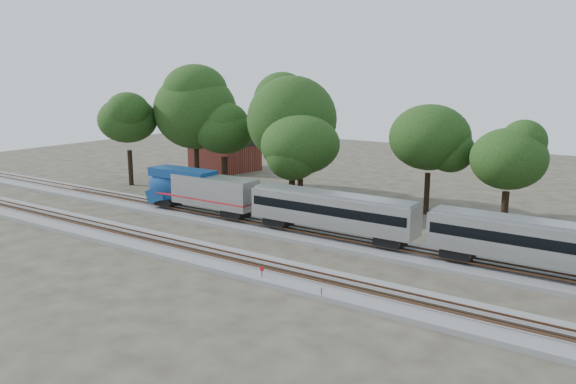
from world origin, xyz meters
name	(u,v)px	position (x,y,z in m)	size (l,w,h in m)	color
ground	(246,248)	(0.00, 0.00, 0.00)	(160.00, 160.00, 0.00)	#383328
track_far	(284,231)	(0.00, 6.00, 0.21)	(160.00, 5.00, 0.73)	slate
track_near	(216,258)	(0.00, -4.00, 0.21)	(160.00, 5.00, 0.73)	slate
train	(541,241)	(23.03, 6.00, 3.05)	(84.91, 2.92, 4.31)	silver
switch_stand_red	(262,272)	(6.07, -5.76, 0.74)	(0.37, 0.07, 1.16)	#512D19
switch_stand_white	(321,292)	(11.61, -6.38, 0.65)	(0.31, 0.16, 1.02)	#512D19
switch_lever	(274,283)	(7.19, -5.78, 0.15)	(0.50, 0.30, 0.30)	#512D19
brick_building	(224,154)	(-29.28, 31.34, 2.51)	(11.48, 9.01, 4.98)	maroon
tree_0	(128,120)	(-31.36, 13.85, 9.03)	(9.20, 9.20, 12.96)	black
tree_1	(195,111)	(-23.88, 19.21, 10.23)	(10.41, 10.41, 14.67)	black
tree_2	(224,130)	(-19.21, 19.69, 7.80)	(7.95, 7.95, 11.21)	black
tree_3	(292,120)	(-7.94, 19.21, 9.75)	(9.93, 9.93, 14.00)	black
tree_4	(300,145)	(-4.27, 15.40, 7.36)	(7.51, 7.51, 10.58)	black
tree_5	(430,137)	(8.68, 21.00, 8.48)	(8.64, 8.64, 12.18)	black
tree_6	(509,159)	(17.35, 19.26, 7.08)	(7.22, 7.22, 10.18)	black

